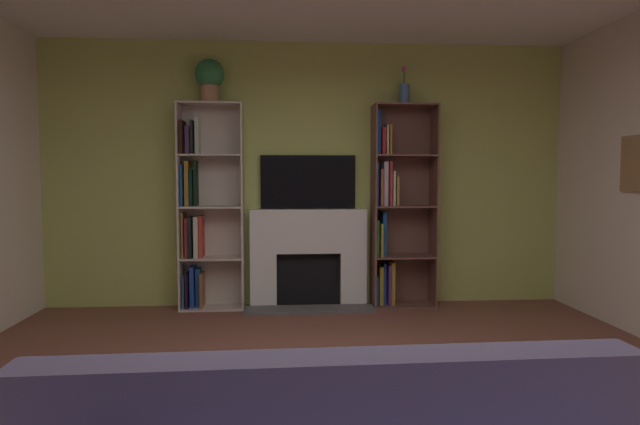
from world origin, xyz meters
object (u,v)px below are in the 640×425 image
(bookshelf_right, at_px, (395,210))
(vase_with_flowers, at_px, (404,91))
(tv, at_px, (308,182))
(potted_plant, at_px, (210,78))
(bookshelf_left, at_px, (204,212))
(fireplace, at_px, (308,256))

(bookshelf_right, relative_size, vase_with_flowers, 5.33)
(tv, bearing_deg, potted_plant, -173.13)
(bookshelf_right, height_order, potted_plant, potted_plant)
(potted_plant, relative_size, vase_with_flowers, 1.10)
(bookshelf_right, xyz_separation_m, vase_with_flowers, (0.08, -0.03, 1.23))
(potted_plant, distance_m, vase_with_flowers, 1.99)
(potted_plant, bearing_deg, vase_with_flowers, 0.03)
(bookshelf_left, bearing_deg, fireplace, 0.50)
(tv, distance_m, vase_with_flowers, 1.37)
(bookshelf_left, bearing_deg, potted_plant, -26.76)
(tv, xyz_separation_m, bookshelf_left, (-1.08, -0.08, -0.31))
(tv, height_order, bookshelf_left, bookshelf_left)
(bookshelf_left, relative_size, vase_with_flowers, 5.33)
(potted_plant, bearing_deg, bookshelf_left, 153.24)
(tv, height_order, vase_with_flowers, vase_with_flowers)
(fireplace, height_order, tv, tv)
(bookshelf_left, height_order, potted_plant, potted_plant)
(tv, xyz_separation_m, bookshelf_right, (0.91, -0.09, -0.29))
(bookshelf_left, xyz_separation_m, potted_plant, (0.09, -0.04, 1.36))
(tv, height_order, potted_plant, potted_plant)
(bookshelf_left, xyz_separation_m, bookshelf_right, (1.99, -0.01, 0.02))
(fireplace, xyz_separation_m, tv, (0.00, 0.07, 0.78))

